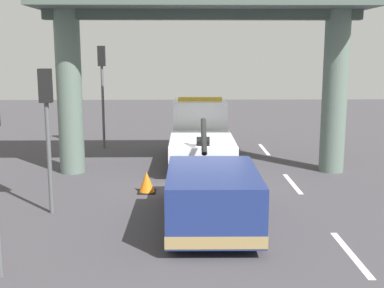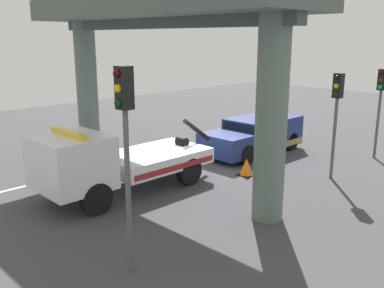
{
  "view_description": "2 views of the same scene",
  "coord_description": "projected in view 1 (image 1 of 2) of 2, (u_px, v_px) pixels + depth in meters",
  "views": [
    {
      "loc": [
        -16.42,
        0.73,
        4.43
      ],
      "look_at": [
        -1.73,
        0.46,
        1.7
      ],
      "focal_mm": 46.84,
      "sensor_mm": 36.0,
      "label": 1
    },
    {
      "loc": [
        11.73,
        11.62,
        5.23
      ],
      "look_at": [
        0.54,
        0.39,
        1.26
      ],
      "focal_mm": 39.88,
      "sensor_mm": 36.0,
      "label": 2
    }
  ],
  "objects": [
    {
      "name": "traffic_light_mid",
      "position": [
        102.0,
        75.0,
        22.67
      ],
      "size": [
        0.39,
        0.32,
        4.67
      ],
      "color": "#515456",
      "rests_on": "ground"
    },
    {
      "name": "lane_stripe_west",
      "position": [
        351.0,
        254.0,
        11.12
      ],
      "size": [
        2.6,
        0.16,
        0.01
      ],
      "primitive_type": "cube",
      "color": "silver",
      "rests_on": "ground"
    },
    {
      "name": "lane_stripe_east",
      "position": [
        264.0,
        149.0,
        22.91
      ],
      "size": [
        2.6,
        0.16,
        0.01
      ],
      "primitive_type": "cube",
      "color": "silver",
      "rests_on": "ground"
    },
    {
      "name": "traffic_light_far",
      "position": [
        47.0,
        109.0,
        13.42
      ],
      "size": [
        0.39,
        0.32,
        3.98
      ],
      "color": "#515456",
      "rests_on": "ground"
    },
    {
      "name": "overpass_structure",
      "position": [
        203.0,
        20.0,
        17.73
      ],
      "size": [
        3.6,
        11.67,
        6.68
      ],
      "color": "#596B60",
      "rests_on": "ground"
    },
    {
      "name": "ground_plane",
      "position": [
        205.0,
        185.0,
        16.97
      ],
      "size": [
        60.0,
        40.0,
        0.1
      ],
      "primitive_type": "cube",
      "color": "#423F44"
    },
    {
      "name": "towed_van_green",
      "position": [
        211.0,
        196.0,
        12.85
      ],
      "size": [
        5.22,
        2.26,
        1.58
      ],
      "color": "navy",
      "rests_on": "ground"
    },
    {
      "name": "tow_truck_white",
      "position": [
        201.0,
        130.0,
        20.71
      ],
      "size": [
        7.26,
        2.47,
        2.46
      ],
      "color": "white",
      "rests_on": "ground"
    },
    {
      "name": "traffic_cone_orange",
      "position": [
        147.0,
        182.0,
        15.92
      ],
      "size": [
        0.57,
        0.57,
        0.68
      ],
      "color": "orange",
      "rests_on": "ground"
    },
    {
      "name": "lane_stripe_mid",
      "position": [
        292.0,
        183.0,
        17.02
      ],
      "size": [
        2.6,
        0.16,
        0.01
      ],
      "primitive_type": "cube",
      "color": "silver",
      "rests_on": "ground"
    }
  ]
}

